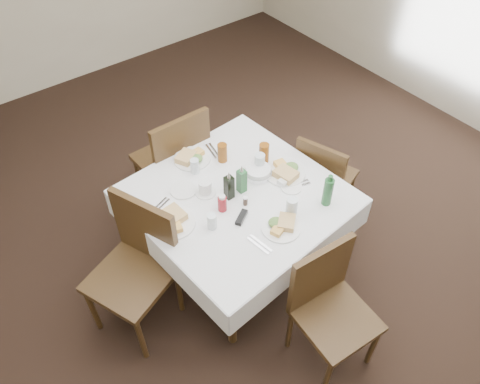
{
  "coord_description": "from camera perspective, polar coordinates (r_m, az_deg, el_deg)",
  "views": [
    {
      "loc": [
        -1.32,
        -1.54,
        3.03
      ],
      "look_at": [
        0.01,
        0.18,
        0.8
      ],
      "focal_mm": 35.0,
      "sensor_mm": 36.0,
      "label": 1
    }
  ],
  "objects": [
    {
      "name": "meal_west",
      "position": [
        3.0,
        -8.22,
        -3.5
      ],
      "size": [
        0.28,
        0.28,
        0.06
      ],
      "color": "white",
      "rests_on": "dining_table"
    },
    {
      "name": "ketchup_bottle",
      "position": [
        3.02,
        -2.18,
        -1.37
      ],
      "size": [
        0.06,
        0.06,
        0.13
      ],
      "color": "maroon",
      "rests_on": "dining_table"
    },
    {
      "name": "side_plate_a",
      "position": [
        3.2,
        -6.9,
        0.27
      ],
      "size": [
        0.18,
        0.18,
        0.01
      ],
      "color": "white",
      "rests_on": "dining_table"
    },
    {
      "name": "water_w",
      "position": [
        2.93,
        -3.45,
        -3.58
      ],
      "size": [
        0.06,
        0.06,
        0.11
      ],
      "color": "silver",
      "rests_on": "dining_table"
    },
    {
      "name": "water_n",
      "position": [
        3.29,
        -5.54,
        3.15
      ],
      "size": [
        0.06,
        0.06,
        0.11
      ],
      "color": "silver",
      "rests_on": "dining_table"
    },
    {
      "name": "side_plate_b",
      "position": [
        3.22,
        6.3,
        0.59
      ],
      "size": [
        0.15,
        0.15,
        0.01
      ],
      "color": "white",
      "rests_on": "dining_table"
    },
    {
      "name": "cutlery_n",
      "position": [
        3.48,
        -3.33,
        5.02
      ],
      "size": [
        0.08,
        0.19,
        0.01
      ],
      "color": "silver",
      "rests_on": "dining_table"
    },
    {
      "name": "ground_plane",
      "position": [
        3.65,
        1.61,
        -10.49
      ],
      "size": [
        7.0,
        7.0,
        0.0
      ],
      "primitive_type": "plane",
      "color": "black"
    },
    {
      "name": "chair_east",
      "position": [
        3.74,
        10.02,
        1.95
      ],
      "size": [
        0.51,
        0.51,
        0.86
      ],
      "color": "#332211",
      "rests_on": "ground"
    },
    {
      "name": "chair_west",
      "position": [
        3.11,
        -12.31,
        -8.1
      ],
      "size": [
        0.62,
        0.62,
        1.01
      ],
      "color": "#332211",
      "rests_on": "ground"
    },
    {
      "name": "sugar_caddy",
      "position": [
        3.23,
        5.48,
        1.32
      ],
      "size": [
        0.1,
        0.06,
        0.05
      ],
      "color": "white",
      "rests_on": "dining_table"
    },
    {
      "name": "cutlery_s",
      "position": [
        2.88,
        2.4,
        -6.41
      ],
      "size": [
        0.07,
        0.18,
        0.01
      ],
      "color": "silver",
      "rests_on": "dining_table"
    },
    {
      "name": "bread_basket",
      "position": [
        3.27,
        2.21,
        2.44
      ],
      "size": [
        0.2,
        0.2,
        0.07
      ],
      "color": "silver",
      "rests_on": "dining_table"
    },
    {
      "name": "meal_north",
      "position": [
        3.41,
        -5.94,
        4.18
      ],
      "size": [
        0.27,
        0.27,
        0.06
      ],
      "color": "white",
      "rests_on": "dining_table"
    },
    {
      "name": "sunglasses",
      "position": [
        3.0,
        0.19,
        -3.1
      ],
      "size": [
        0.13,
        0.1,
        0.03
      ],
      "color": "black",
      "rests_on": "dining_table"
    },
    {
      "name": "iced_tea_b",
      "position": [
        3.36,
        2.94,
        4.77
      ],
      "size": [
        0.07,
        0.07,
        0.15
      ],
      "color": "brown",
      "rests_on": "dining_table"
    },
    {
      "name": "chair_north",
      "position": [
        3.72,
        -7.84,
        4.13
      ],
      "size": [
        0.49,
        0.49,
        1.03
      ],
      "color": "#332211",
      "rests_on": "ground"
    },
    {
      "name": "salt_shaker",
      "position": [
        3.11,
        -1.22,
        -0.15
      ],
      "size": [
        0.03,
        0.03,
        0.07
      ],
      "color": "white",
      "rests_on": "dining_table"
    },
    {
      "name": "oil_cruet_dark",
      "position": [
        3.07,
        -1.34,
        0.68
      ],
      "size": [
        0.05,
        0.05,
        0.23
      ],
      "color": "black",
      "rests_on": "dining_table"
    },
    {
      "name": "cutlery_w",
      "position": [
        3.13,
        -9.68,
        -1.64
      ],
      "size": [
        0.16,
        0.09,
        0.01
      ],
      "color": "silver",
      "rests_on": "dining_table"
    },
    {
      "name": "water_e",
      "position": [
        3.29,
        2.4,
        3.61
      ],
      "size": [
        0.07,
        0.07,
        0.14
      ],
      "color": "silver",
      "rests_on": "dining_table"
    },
    {
      "name": "coffee_mug",
      "position": [
        3.14,
        -4.25,
        0.53
      ],
      "size": [
        0.14,
        0.14,
        0.1
      ],
      "color": "white",
      "rests_on": "dining_table"
    },
    {
      "name": "green_bottle",
      "position": [
        3.08,
        10.67,
        0.08
      ],
      "size": [
        0.06,
        0.06,
        0.25
      ],
      "color": "#235B2C",
      "rests_on": "dining_table"
    },
    {
      "name": "meal_east",
      "position": [
        3.3,
        5.61,
        2.51
      ],
      "size": [
        0.29,
        0.29,
        0.06
      ],
      "color": "white",
      "rests_on": "dining_table"
    },
    {
      "name": "dining_table",
      "position": [
        3.22,
        -0.36,
        -1.35
      ],
      "size": [
        1.4,
        1.4,
        0.76
      ],
      "color": "#332211",
      "rests_on": "ground"
    },
    {
      "name": "water_s",
      "position": [
        3.01,
        6.33,
        -1.8
      ],
      "size": [
        0.07,
        0.07,
        0.14
      ],
      "color": "silver",
      "rests_on": "dining_table"
    },
    {
      "name": "room_shell",
      "position": [
        2.43,
        2.44,
        12.62
      ],
      "size": [
        6.04,
        7.04,
        2.8
      ],
      "color": "#B7AB8E",
      "rests_on": "ground"
    },
    {
      "name": "pepper_shaker",
      "position": [
        3.07,
        0.66,
        -1.07
      ],
      "size": [
        0.03,
        0.03,
        0.07
      ],
      "color": "#3A2B21",
      "rests_on": "dining_table"
    },
    {
      "name": "meal_south",
      "position": [
        2.96,
        5.05,
        -4.06
      ],
      "size": [
        0.25,
        0.25,
        0.05
      ],
      "color": "white",
      "rests_on": "dining_table"
    },
    {
      "name": "chair_south",
      "position": [
        2.97,
        10.72,
        -12.97
      ],
      "size": [
        0.48,
        0.48,
        0.93
      ],
      "color": "#332211",
      "rests_on": "ground"
    },
    {
      "name": "cutlery_e",
      "position": [
        3.24,
        6.92,
        0.82
      ],
      "size": [
        0.2,
        0.1,
        0.01
      ],
      "color": "silver",
      "rests_on": "dining_table"
    },
    {
      "name": "iced_tea_a",
      "position": [
        3.36,
        -2.16,
        4.8
      ],
      "size": [
        0.07,
        0.07,
        0.15
      ],
      "color": "brown",
      "rests_on": "dining_table"
    },
    {
      "name": "oil_cruet_green",
      "position": [
        3.12,
        0.2,
        1.46
      ],
      "size": [
        0.05,
        0.05,
        0.23
      ],
      "color": "#235B2C",
      "rests_on": "dining_table"
    }
  ]
}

